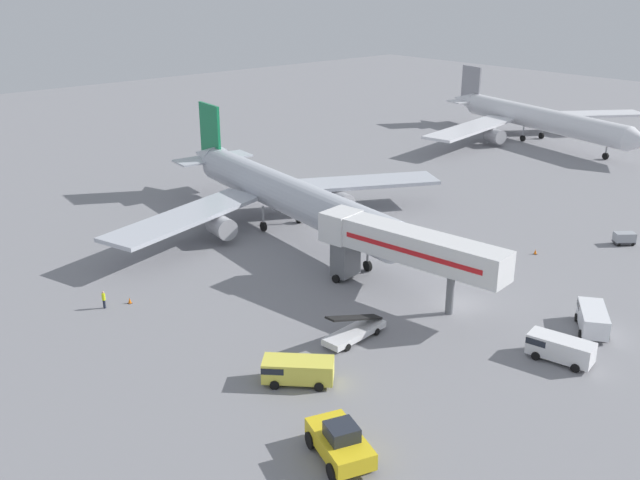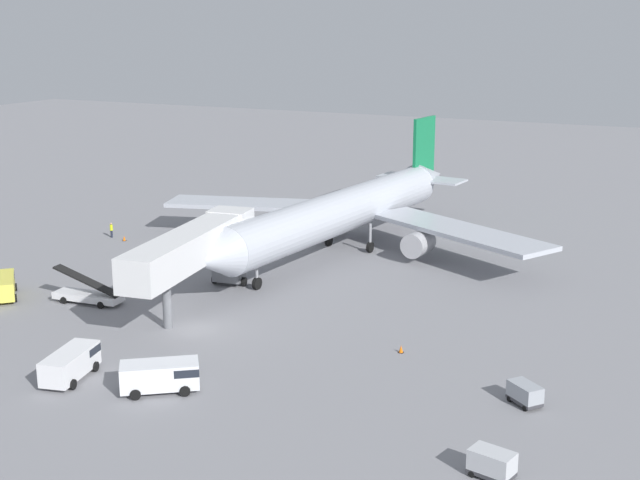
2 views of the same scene
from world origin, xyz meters
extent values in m
plane|color=gray|center=(0.00, 0.00, 0.00)|extent=(300.00, 300.00, 0.00)
cylinder|color=#B7BCC6|center=(1.04, 24.82, 4.29)|extent=(8.19, 36.23, 4.27)
cone|color=#B7BCC6|center=(-1.17, 4.83, 4.29)|extent=(4.63, 4.69, 4.19)
cone|color=#B7BCC6|center=(3.37, 46.00, 4.61)|extent=(4.76, 7.03, 4.06)
cube|color=#147A47|center=(3.19, 44.35, 8.56)|extent=(0.93, 5.22, 6.83)
cube|color=#B7BCC6|center=(5.69, 43.60, 4.82)|extent=(5.51, 4.33, 0.24)
cube|color=#B7BCC6|center=(0.59, 44.16, 4.82)|extent=(5.51, 4.33, 0.24)
cube|color=#B7BCC6|center=(12.92, 26.46, 3.33)|extent=(20.69, 14.39, 0.44)
cube|color=#B7BCC6|center=(-10.20, 29.01, 3.33)|extent=(21.33, 10.62, 0.44)
cylinder|color=#A8A8AD|center=(9.27, 25.50, 1.85)|extent=(2.73, 3.37, 2.40)
cylinder|color=#A8A8AD|center=(-6.85, 27.27, 1.85)|extent=(2.73, 3.37, 2.40)
cylinder|color=gray|center=(-0.50, 10.88, 1.78)|extent=(0.28, 0.28, 2.46)
cylinder|color=black|center=(-0.50, 10.88, 0.55)|extent=(0.47, 1.13, 1.10)
cylinder|color=gray|center=(3.72, 26.70, 1.78)|extent=(0.28, 0.28, 2.46)
cylinder|color=black|center=(3.72, 26.70, 0.55)|extent=(0.47, 1.13, 1.10)
cylinder|color=gray|center=(-1.17, 27.24, 1.78)|extent=(0.28, 0.28, 2.46)
cylinder|color=black|center=(-1.17, 27.24, 0.55)|extent=(0.47, 1.13, 1.10)
cube|color=silver|center=(-2.30, 2.74, 5.34)|extent=(5.24, 16.98, 2.70)
cube|color=red|center=(-3.81, 2.54, 5.34)|extent=(1.95, 13.92, 0.44)
cube|color=silver|center=(-3.52, 11.62, 5.34)|extent=(3.80, 3.24, 2.84)
cube|color=#232833|center=(-3.69, 12.91, 5.59)|extent=(3.30, 0.69, 0.90)
cube|color=slate|center=(-3.44, 11.03, 2.19)|extent=(2.77, 2.13, 3.59)
cylinder|color=black|center=(-4.85, 10.84, 0.40)|extent=(0.41, 0.83, 0.80)
cylinder|color=black|center=(-2.02, 11.22, 0.40)|extent=(0.41, 0.83, 0.80)
cylinder|color=slate|center=(-1.85, -0.57, 1.99)|extent=(0.70, 0.70, 3.99)
cube|color=yellow|center=(-22.62, -8.88, 1.10)|extent=(4.04, 5.67, 1.10)
cube|color=#232833|center=(-22.70, -9.12, 2.10)|extent=(2.27, 2.27, 0.90)
cylinder|color=black|center=(-21.97, -10.84, 0.55)|extent=(0.72, 1.17, 1.10)
cylinder|color=black|center=(-24.29, -10.08, 0.55)|extent=(0.72, 1.17, 1.10)
cylinder|color=black|center=(-20.94, -7.68, 0.55)|extent=(0.72, 1.17, 1.10)
cylinder|color=black|center=(-23.26, -6.91, 0.55)|extent=(0.72, 1.17, 1.10)
cube|color=white|center=(-11.36, 1.52, 0.57)|extent=(6.16, 2.35, 0.55)
cube|color=black|center=(-11.36, 1.52, 1.93)|extent=(6.13, 1.53, 2.11)
cylinder|color=black|center=(-13.08, 0.50, 0.30)|extent=(0.62, 0.27, 0.60)
cylinder|color=black|center=(-13.23, 2.23, 0.30)|extent=(0.62, 0.27, 0.60)
cylinder|color=black|center=(-9.48, 0.82, 0.30)|extent=(0.62, 0.27, 0.60)
cylinder|color=black|center=(-9.63, 2.54, 0.30)|extent=(0.62, 0.27, 0.60)
cube|color=white|center=(4.58, -10.49, 1.11)|extent=(5.20, 4.55, 1.64)
cube|color=#1E232D|center=(5.94, -9.51, 1.47)|extent=(2.50, 2.61, 0.52)
cylinder|color=black|center=(5.24, -8.80, 0.34)|extent=(0.77, 0.70, 0.68)
cylinder|color=black|center=(6.39, -10.39, 0.34)|extent=(0.77, 0.70, 0.68)
cylinder|color=black|center=(2.76, -10.58, 0.34)|extent=(0.77, 0.70, 0.68)
cylinder|color=black|center=(3.91, -12.18, 0.34)|extent=(0.77, 0.70, 0.68)
cube|color=#E5DB4C|center=(-18.97, -0.50, 1.05)|extent=(5.08, 5.13, 1.53)
cube|color=#1E232D|center=(-20.19, 0.76, 1.39)|extent=(2.66, 2.65, 0.49)
cylinder|color=black|center=(-20.80, -0.05, 0.34)|extent=(0.74, 0.75, 0.68)
cylinder|color=black|center=(-19.37, 1.34, 0.34)|extent=(0.74, 0.75, 0.68)
cylinder|color=black|center=(-18.57, -2.34, 0.34)|extent=(0.74, 0.75, 0.68)
cylinder|color=black|center=(-17.14, -0.95, 0.34)|extent=(0.74, 0.75, 0.68)
cube|color=white|center=(-1.90, -11.42, 1.10)|extent=(2.91, 5.19, 1.61)
cube|color=#1E232D|center=(-2.26, -9.79, 1.45)|extent=(2.23, 1.94, 0.52)
cylinder|color=black|center=(-3.12, -10.13, 0.34)|extent=(0.48, 0.74, 0.68)
cylinder|color=black|center=(-1.33, -9.74, 0.34)|extent=(0.48, 0.74, 0.68)
cylinder|color=black|center=(-2.47, -13.09, 0.34)|extent=(0.48, 0.74, 0.68)
cylinder|color=black|center=(-0.68, -12.70, 0.34)|extent=(0.48, 0.74, 0.68)
cube|color=#38383D|center=(25.97, -2.46, 0.29)|extent=(2.46, 2.32, 0.22)
cube|color=#999EA5|center=(25.97, -2.46, 0.88)|extent=(2.46, 2.32, 0.97)
cylinder|color=black|center=(26.91, -2.50, 0.18)|extent=(0.36, 0.32, 0.36)
cylinder|color=black|center=(26.21, -3.37, 0.18)|extent=(0.36, 0.32, 0.36)
cylinder|color=black|center=(25.72, -1.54, 0.18)|extent=(0.36, 0.32, 0.36)
cylinder|color=black|center=(25.02, -2.42, 0.18)|extent=(0.36, 0.32, 0.36)
cylinder|color=#1E2333|center=(-24.08, 20.38, 0.40)|extent=(0.32, 0.32, 0.79)
cylinder|color=#D8EA19|center=(-24.08, 20.38, 1.10)|extent=(0.42, 0.42, 0.63)
sphere|color=tan|center=(-24.08, 20.38, 1.54)|extent=(0.21, 0.21, 0.21)
cube|color=black|center=(-21.93, 19.78, 0.01)|extent=(0.36, 0.36, 0.03)
cone|color=orange|center=(-21.93, 19.78, 0.29)|extent=(0.31, 0.31, 0.53)
cube|color=black|center=(16.12, 2.33, 0.01)|extent=(0.37, 0.37, 0.03)
cone|color=orange|center=(16.12, 2.33, 0.30)|extent=(0.31, 0.31, 0.54)
cylinder|color=silver|center=(63.49, 31.78, 4.10)|extent=(11.71, 36.01, 3.90)
cone|color=silver|center=(68.17, 52.59, 4.39)|extent=(5.07, 7.29, 3.70)
cube|color=gray|center=(67.80, 50.98, 8.00)|extent=(1.50, 5.17, 6.23)
cube|color=silver|center=(69.98, 50.00, 4.59)|extent=(5.39, 4.73, 0.24)
cube|color=silver|center=(65.42, 51.03, 4.59)|extent=(5.39, 4.73, 0.24)
cube|color=silver|center=(76.99, 32.33, 3.23)|extent=(22.52, 17.82, 0.44)
cube|color=silver|center=(51.52, 38.06, 3.23)|extent=(24.31, 9.00, 0.44)
cylinder|color=#A8A8AD|center=(72.70, 31.66, 1.75)|extent=(3.02, 3.56, 2.39)
cylinder|color=#A8A8AD|center=(55.11, 35.62, 1.75)|extent=(3.02, 3.56, 2.39)
cylinder|color=gray|center=(60.40, 18.07, 1.74)|extent=(0.28, 0.28, 2.38)
cylinder|color=black|center=(60.40, 18.07, 0.55)|extent=(0.58, 1.15, 1.10)
cylinder|color=gray|center=(66.15, 33.40, 1.74)|extent=(0.28, 0.28, 2.38)
cylinder|color=black|center=(66.15, 33.40, 0.55)|extent=(0.58, 1.15, 1.10)
cylinder|color=gray|center=(61.77, 34.38, 1.74)|extent=(0.28, 0.28, 2.38)
cylinder|color=black|center=(61.77, 34.38, 0.55)|extent=(0.58, 1.15, 1.10)
camera|label=1|loc=(-47.54, -35.36, 27.99)|focal=40.01mm
camera|label=2|loc=(35.75, -52.01, 22.93)|focal=48.45mm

